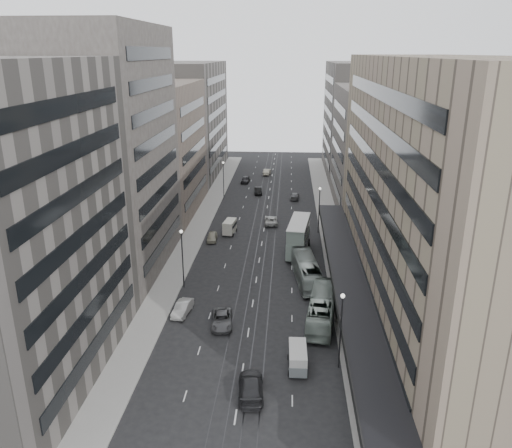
% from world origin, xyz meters
% --- Properties ---
extents(ground, '(220.00, 220.00, 0.00)m').
position_xyz_m(ground, '(0.00, 0.00, 0.00)').
color(ground, black).
rests_on(ground, ground).
extents(sidewalk_right, '(4.00, 125.00, 0.15)m').
position_xyz_m(sidewalk_right, '(12.00, 37.50, 0.07)').
color(sidewalk_right, gray).
rests_on(sidewalk_right, ground).
extents(sidewalk_left, '(4.00, 125.00, 0.15)m').
position_xyz_m(sidewalk_left, '(-12.00, 37.50, 0.07)').
color(sidewalk_left, gray).
rests_on(sidewalk_left, ground).
extents(department_store, '(19.20, 60.00, 30.00)m').
position_xyz_m(department_store, '(21.45, 8.00, 14.95)').
color(department_store, '#7C6A5A').
rests_on(department_store, ground).
extents(building_right_mid, '(15.00, 28.00, 24.00)m').
position_xyz_m(building_right_mid, '(21.50, 52.00, 12.00)').
color(building_right_mid, '#45403C').
rests_on(building_right_mid, ground).
extents(building_right_far, '(15.00, 32.00, 28.00)m').
position_xyz_m(building_right_far, '(21.50, 82.00, 14.00)').
color(building_right_far, slate).
rests_on(building_right_far, ground).
extents(building_left_a, '(15.00, 28.00, 30.00)m').
position_xyz_m(building_left_a, '(-21.50, -8.00, 15.00)').
color(building_left_a, slate).
rests_on(building_left_a, ground).
extents(building_left_b, '(15.00, 26.00, 34.00)m').
position_xyz_m(building_left_b, '(-21.50, 19.00, 17.00)').
color(building_left_b, '#45403C').
rests_on(building_left_b, ground).
extents(building_left_c, '(15.00, 28.00, 25.00)m').
position_xyz_m(building_left_c, '(-21.50, 46.00, 12.50)').
color(building_left_c, '#6C5F54').
rests_on(building_left_c, ground).
extents(building_left_d, '(15.00, 38.00, 28.00)m').
position_xyz_m(building_left_d, '(-21.50, 79.00, 14.00)').
color(building_left_d, slate).
rests_on(building_left_d, ground).
extents(lamp_right_near, '(0.44, 0.44, 8.32)m').
position_xyz_m(lamp_right_near, '(9.70, -5.00, 5.20)').
color(lamp_right_near, '#262628').
rests_on(lamp_right_near, ground).
extents(lamp_right_far, '(0.44, 0.44, 8.32)m').
position_xyz_m(lamp_right_far, '(9.70, 35.00, 5.20)').
color(lamp_right_far, '#262628').
rests_on(lamp_right_far, ground).
extents(lamp_left_near, '(0.44, 0.44, 8.32)m').
position_xyz_m(lamp_left_near, '(-9.70, 12.00, 5.20)').
color(lamp_left_near, '#262628').
rests_on(lamp_left_near, ground).
extents(lamp_left_far, '(0.44, 0.44, 8.32)m').
position_xyz_m(lamp_left_far, '(-9.70, 55.00, 5.20)').
color(lamp_left_far, '#262628').
rests_on(lamp_left_far, ground).
extents(bus_near, '(4.34, 12.19, 3.32)m').
position_xyz_m(bus_near, '(8.48, 4.29, 1.66)').
color(bus_near, gray).
rests_on(bus_near, ground).
extents(bus_far, '(4.31, 12.18, 3.32)m').
position_xyz_m(bus_far, '(7.03, 14.99, 1.66)').
color(bus_far, '#939F98').
rests_on(bus_far, ground).
extents(double_decker, '(4.05, 10.09, 5.37)m').
position_xyz_m(double_decker, '(6.00, 25.29, 2.90)').
color(double_decker, slate).
rests_on(double_decker, ground).
extents(vw_microbus, '(2.02, 4.29, 2.30)m').
position_xyz_m(vw_microbus, '(5.53, -5.39, 1.28)').
color(vw_microbus, slate).
rests_on(vw_microbus, ground).
extents(panel_van, '(2.29, 4.06, 2.44)m').
position_xyz_m(panel_van, '(-5.89, 33.44, 1.35)').
color(panel_van, beige).
rests_on(panel_van, ground).
extents(sedan_1, '(2.15, 4.65, 1.48)m').
position_xyz_m(sedan_1, '(-8.39, 4.85, 0.74)').
color(sedan_1, '#B7B7B3').
rests_on(sedan_1, ground).
extents(sedan_2, '(2.96, 5.40, 1.43)m').
position_xyz_m(sedan_2, '(-3.23, 2.46, 0.72)').
color(sedan_2, '#515153').
rests_on(sedan_2, ground).
extents(sedan_3, '(2.80, 5.91, 1.66)m').
position_xyz_m(sedan_3, '(1.12, -9.80, 0.83)').
color(sedan_3, black).
rests_on(sedan_3, ground).
extents(sedan_4, '(1.89, 4.18, 1.39)m').
position_xyz_m(sedan_4, '(-8.50, 29.84, 0.70)').
color(sedan_4, gray).
rests_on(sedan_4, ground).
extents(sedan_5, '(2.01, 4.52, 1.44)m').
position_xyz_m(sedan_5, '(-2.54, 59.82, 0.72)').
color(sedan_5, black).
rests_on(sedan_5, ground).
extents(sedan_6, '(2.65, 5.19, 1.41)m').
position_xyz_m(sedan_6, '(1.16, 39.29, 0.70)').
color(sedan_6, '#B7B7B2').
rests_on(sedan_6, ground).
extents(sedan_7, '(2.04, 4.66, 1.33)m').
position_xyz_m(sedan_7, '(5.63, 56.23, 0.67)').
color(sedan_7, slate).
rests_on(sedan_7, ground).
extents(sedan_8, '(2.11, 4.64, 1.55)m').
position_xyz_m(sedan_8, '(-6.29, 69.84, 0.77)').
color(sedan_8, black).
rests_on(sedan_8, ground).
extents(sedan_9, '(2.04, 4.75, 1.52)m').
position_xyz_m(sedan_9, '(-1.37, 78.59, 0.76)').
color(sedan_9, beige).
rests_on(sedan_9, ground).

